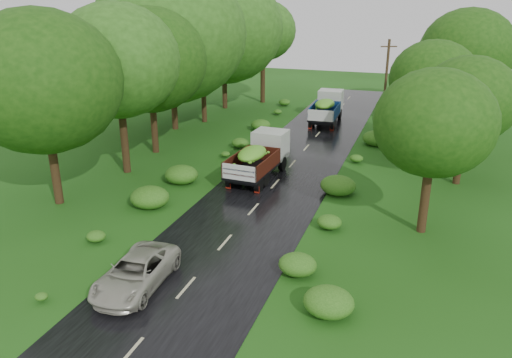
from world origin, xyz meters
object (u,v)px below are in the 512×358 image
at_px(truck_near, 260,155).
at_px(truck_far, 327,106).
at_px(utility_pole, 385,86).
at_px(car, 136,272).

height_order(truck_near, truck_far, truck_far).
bearing_deg(truck_far, utility_pole, -22.82).
relative_size(car, utility_pole, 0.60).
bearing_deg(utility_pole, truck_near, -138.83).
xyz_separation_m(truck_near, utility_pole, (6.13, 13.33, 2.43)).
height_order(car, utility_pole, utility_pole).
bearing_deg(car, truck_near, 84.83).
relative_size(truck_near, utility_pole, 0.81).
bearing_deg(truck_near, truck_far, 89.00).
distance_m(truck_far, utility_pole, 5.85).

